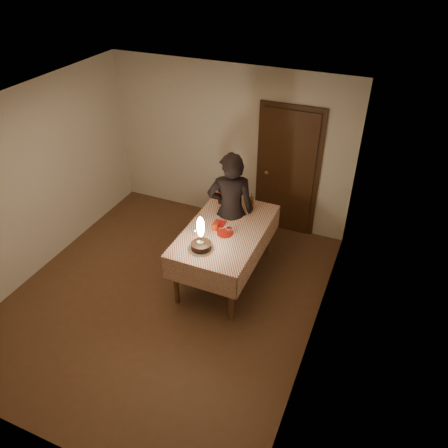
{
  "coord_description": "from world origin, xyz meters",
  "views": [
    {
      "loc": [
        2.46,
        -3.72,
        4.23
      ],
      "look_at": [
        0.59,
        0.66,
        0.95
      ],
      "focal_mm": 35.0,
      "sensor_mm": 36.0,
      "label": 1
    }
  ],
  "objects_px": {
    "amber_bottle_left": "(239,195)",
    "amber_bottle_right": "(251,202)",
    "red_plate": "(225,233)",
    "photographer": "(231,211)",
    "birthday_cake": "(201,241)",
    "clear_cup": "(229,231)",
    "red_cup": "(215,226)",
    "cola_bottle": "(221,194)",
    "dining_table": "(225,236)"
  },
  "relations": [
    {
      "from": "cola_bottle",
      "to": "amber_bottle_right",
      "type": "xyz_separation_m",
      "value": [
        0.46,
        0.01,
        -0.03
      ]
    },
    {
      "from": "birthday_cake",
      "to": "photographer",
      "type": "bearing_deg",
      "value": 87.01
    },
    {
      "from": "amber_bottle_right",
      "to": "photographer",
      "type": "height_order",
      "value": "photographer"
    },
    {
      "from": "red_plate",
      "to": "clear_cup",
      "type": "relative_size",
      "value": 2.44
    },
    {
      "from": "dining_table",
      "to": "amber_bottle_left",
      "type": "bearing_deg",
      "value": 97.04
    },
    {
      "from": "clear_cup",
      "to": "cola_bottle",
      "type": "xyz_separation_m",
      "value": [
        -0.4,
        0.67,
        0.11
      ]
    },
    {
      "from": "amber_bottle_right",
      "to": "cola_bottle",
      "type": "bearing_deg",
      "value": -178.89
    },
    {
      "from": "clear_cup",
      "to": "photographer",
      "type": "height_order",
      "value": "photographer"
    },
    {
      "from": "amber_bottle_left",
      "to": "cola_bottle",
      "type": "bearing_deg",
      "value": -155.04
    },
    {
      "from": "amber_bottle_left",
      "to": "birthday_cake",
      "type": "bearing_deg",
      "value": -91.29
    },
    {
      "from": "amber_bottle_left",
      "to": "photographer",
      "type": "xyz_separation_m",
      "value": [
        0.02,
        -0.35,
        -0.05
      ]
    },
    {
      "from": "red_plate",
      "to": "cola_bottle",
      "type": "relative_size",
      "value": 0.69
    },
    {
      "from": "red_cup",
      "to": "clear_cup",
      "type": "relative_size",
      "value": 1.11
    },
    {
      "from": "amber_bottle_left",
      "to": "red_plate",
      "type": "bearing_deg",
      "value": -81.44
    },
    {
      "from": "dining_table",
      "to": "cola_bottle",
      "type": "distance_m",
      "value": 0.73
    },
    {
      "from": "dining_table",
      "to": "amber_bottle_right",
      "type": "bearing_deg",
      "value": 76.75
    },
    {
      "from": "clear_cup",
      "to": "amber_bottle_right",
      "type": "distance_m",
      "value": 0.69
    },
    {
      "from": "dining_table",
      "to": "clear_cup",
      "type": "height_order",
      "value": "clear_cup"
    },
    {
      "from": "birthday_cake",
      "to": "red_plate",
      "type": "xyz_separation_m",
      "value": [
        0.15,
        0.42,
        -0.12
      ]
    },
    {
      "from": "cola_bottle",
      "to": "red_cup",
      "type": "bearing_deg",
      "value": -73.27
    },
    {
      "from": "dining_table",
      "to": "amber_bottle_left",
      "type": "relative_size",
      "value": 6.75
    },
    {
      "from": "red_plate",
      "to": "amber_bottle_left",
      "type": "xyz_separation_m",
      "value": [
        -0.12,
        0.8,
        0.11
      ]
    },
    {
      "from": "clear_cup",
      "to": "amber_bottle_left",
      "type": "distance_m",
      "value": 0.8
    },
    {
      "from": "clear_cup",
      "to": "photographer",
      "type": "distance_m",
      "value": 0.46
    },
    {
      "from": "clear_cup",
      "to": "amber_bottle_right",
      "type": "height_order",
      "value": "amber_bottle_right"
    },
    {
      "from": "red_plate",
      "to": "cola_bottle",
      "type": "xyz_separation_m",
      "value": [
        -0.35,
        0.69,
        0.15
      ]
    },
    {
      "from": "dining_table",
      "to": "amber_bottle_right",
      "type": "relative_size",
      "value": 6.75
    },
    {
      "from": "red_cup",
      "to": "clear_cup",
      "type": "bearing_deg",
      "value": -3.49
    },
    {
      "from": "clear_cup",
      "to": "cola_bottle",
      "type": "relative_size",
      "value": 0.28
    },
    {
      "from": "red_cup",
      "to": "cola_bottle",
      "type": "xyz_separation_m",
      "value": [
        -0.2,
        0.66,
        0.1
      ]
    },
    {
      "from": "clear_cup",
      "to": "amber_bottle_left",
      "type": "height_order",
      "value": "amber_bottle_left"
    },
    {
      "from": "amber_bottle_left",
      "to": "dining_table",
      "type": "bearing_deg",
      "value": -82.96
    },
    {
      "from": "cola_bottle",
      "to": "amber_bottle_right",
      "type": "height_order",
      "value": "cola_bottle"
    },
    {
      "from": "birthday_cake",
      "to": "photographer",
      "type": "xyz_separation_m",
      "value": [
        0.05,
        0.87,
        -0.06
      ]
    },
    {
      "from": "birthday_cake",
      "to": "cola_bottle",
      "type": "bearing_deg",
      "value": 100.41
    },
    {
      "from": "birthday_cake",
      "to": "photographer",
      "type": "height_order",
      "value": "photographer"
    },
    {
      "from": "dining_table",
      "to": "birthday_cake",
      "type": "height_order",
      "value": "birthday_cake"
    },
    {
      "from": "red_cup",
      "to": "amber_bottle_right",
      "type": "distance_m",
      "value": 0.72
    },
    {
      "from": "dining_table",
      "to": "red_plate",
      "type": "height_order",
      "value": "red_plate"
    },
    {
      "from": "dining_table",
      "to": "cola_bottle",
      "type": "xyz_separation_m",
      "value": [
        -0.32,
        0.6,
        0.26
      ]
    },
    {
      "from": "red_plate",
      "to": "red_cup",
      "type": "xyz_separation_m",
      "value": [
        -0.15,
        0.03,
        0.05
      ]
    },
    {
      "from": "amber_bottle_left",
      "to": "amber_bottle_right",
      "type": "distance_m",
      "value": 0.25
    },
    {
      "from": "birthday_cake",
      "to": "red_cup",
      "type": "distance_m",
      "value": 0.46
    },
    {
      "from": "birthday_cake",
      "to": "clear_cup",
      "type": "xyz_separation_m",
      "value": [
        0.2,
        0.44,
        -0.08
      ]
    },
    {
      "from": "red_cup",
      "to": "amber_bottle_left",
      "type": "height_order",
      "value": "amber_bottle_left"
    },
    {
      "from": "red_cup",
      "to": "birthday_cake",
      "type": "bearing_deg",
      "value": -89.25
    },
    {
      "from": "amber_bottle_right",
      "to": "photographer",
      "type": "xyz_separation_m",
      "value": [
        -0.21,
        -0.25,
        -0.05
      ]
    },
    {
      "from": "amber_bottle_left",
      "to": "clear_cup",
      "type": "bearing_deg",
      "value": -77.6
    },
    {
      "from": "red_plate",
      "to": "amber_bottle_left",
      "type": "distance_m",
      "value": 0.82
    },
    {
      "from": "clear_cup",
      "to": "amber_bottle_right",
      "type": "relative_size",
      "value": 0.35
    }
  ]
}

